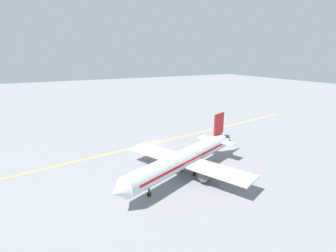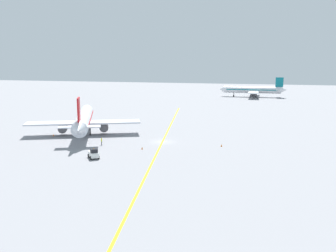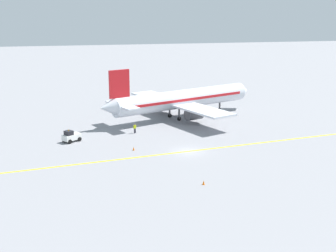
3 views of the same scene
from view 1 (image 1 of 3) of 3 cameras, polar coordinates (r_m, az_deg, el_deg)
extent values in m
plane|color=gray|center=(72.83, -2.71, -3.65)|extent=(400.00, 400.00, 0.00)
cube|color=yellow|center=(72.83, -2.71, -3.65)|extent=(18.15, 118.74, 0.01)
cylinder|color=silver|center=(51.73, 3.19, -7.23)|extent=(14.61, 29.15, 3.60)
cone|color=silver|center=(41.08, -10.79, -13.78)|extent=(4.07, 3.51, 3.42)
cone|color=silver|center=(64.89, 11.90, -2.55)|extent=(3.96, 3.93, 3.06)
cube|color=red|center=(51.68, 3.19, -7.07)|extent=(13.52, 26.39, 0.50)
cube|color=silver|center=(52.76, 3.83, -7.63)|extent=(27.90, 15.35, 0.36)
cylinder|color=#4C4C51|center=(50.78, 8.45, -10.26)|extent=(3.24, 3.79, 2.20)
cylinder|color=#4C4C51|center=(56.07, -0.37, -7.56)|extent=(3.24, 3.79, 2.20)
cube|color=red|center=(61.66, 11.01, 0.44)|extent=(1.84, 3.84, 5.00)
cube|color=silver|center=(62.33, 10.61, -3.12)|extent=(9.24, 5.61, 0.24)
cylinder|color=#4C4C51|center=(46.13, -4.18, -13.50)|extent=(0.36, 0.36, 2.00)
cylinder|color=black|center=(46.61, -4.15, -14.58)|extent=(0.56, 0.85, 0.80)
cylinder|color=#4C4C51|center=(53.36, 5.84, -9.37)|extent=(0.36, 0.36, 2.00)
cylinder|color=black|center=(53.78, 5.81, -10.34)|extent=(0.56, 0.85, 0.80)
cylinder|color=#4C4C51|center=(55.03, 3.05, -8.52)|extent=(0.36, 0.36, 2.00)
cylinder|color=black|center=(55.44, 3.03, -9.47)|extent=(0.56, 0.85, 0.80)
cube|color=white|center=(74.39, 12.55, -2.95)|extent=(3.00, 3.30, 0.90)
cube|color=black|center=(74.66, 12.68, -2.25)|extent=(1.68, 1.64, 0.70)
sphere|color=orange|center=(74.54, 12.70, -1.93)|extent=(0.16, 0.16, 0.16)
cylinder|color=black|center=(75.58, 12.14, -3.00)|extent=(0.62, 0.71, 0.70)
cylinder|color=black|center=(75.30, 13.25, -3.14)|extent=(0.62, 0.71, 0.70)
cylinder|color=black|center=(73.77, 11.79, -3.43)|extent=(0.62, 0.71, 0.70)
cylinder|color=black|center=(73.48, 12.93, -3.58)|extent=(0.62, 0.71, 0.70)
cylinder|color=#23232D|center=(65.99, 7.05, -5.40)|extent=(0.16, 0.16, 0.85)
cylinder|color=#23232D|center=(65.82, 6.96, -5.45)|extent=(0.16, 0.16, 0.85)
cube|color=#CCD819|center=(65.66, 7.02, -4.83)|extent=(0.35, 0.42, 0.60)
cylinder|color=#CCD819|center=(65.85, 7.13, -4.78)|extent=(0.10, 0.10, 0.55)
cylinder|color=#CCD819|center=(65.46, 6.92, -4.89)|extent=(0.10, 0.10, 0.55)
sphere|color=#9E7051|center=(65.51, 7.04, -4.49)|extent=(0.22, 0.22, 0.22)
cone|color=orange|center=(74.52, 3.69, -3.00)|extent=(0.32, 0.32, 0.55)
cone|color=orange|center=(50.93, 10.99, -12.26)|extent=(0.32, 0.32, 0.55)
cone|color=orange|center=(85.28, -5.70, -0.69)|extent=(0.32, 0.32, 0.55)
camera|label=2|loc=(142.23, 25.95, 11.99)|focal=42.00mm
camera|label=3|loc=(136.57, -8.35, 14.28)|focal=50.00mm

